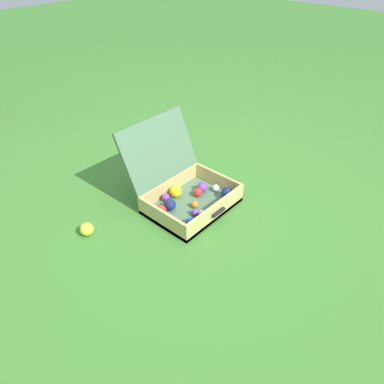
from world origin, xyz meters
name	(u,v)px	position (x,y,z in m)	size (l,w,h in m)	color
ground_plane	(189,201)	(0.00, 0.00, 0.00)	(16.00, 16.00, 0.00)	#3D7A2D
open_suitcase	(183,188)	(-0.03, 0.02, 0.11)	(0.56, 0.61, 0.51)	#4C7051
stray_ball_on_grass	(87,229)	(-0.64, 0.23, 0.04)	(0.08, 0.08, 0.08)	#CCDB38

